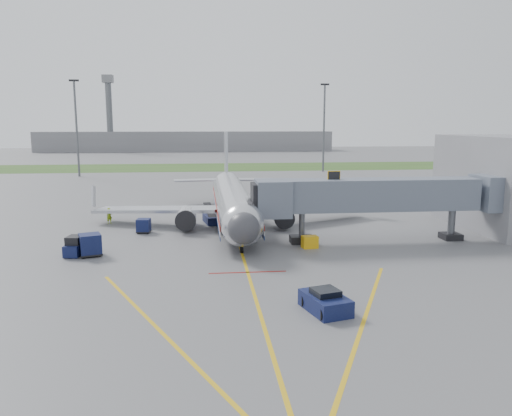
{
  "coord_description": "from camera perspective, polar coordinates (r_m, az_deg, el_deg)",
  "views": [
    {
      "loc": [
        -3.24,
        -40.9,
        11.34
      ],
      "look_at": [
        1.77,
        6.65,
        3.2
      ],
      "focal_mm": 35.0,
      "sensor_mm": 36.0,
      "label": 1
    }
  ],
  "objects": [
    {
      "name": "belt_loader",
      "position": [
        57.62,
        -5.18,
        -1.21
      ],
      "size": [
        1.96,
        4.32,
        2.05
      ],
      "color": "#0C1238",
      "rests_on": "ground"
    },
    {
      "name": "control_tower",
      "position": [
        209.24,
        -16.44,
        10.92
      ],
      "size": [
        4.0,
        4.0,
        30.0
      ],
      "color": "#595B60",
      "rests_on": "ground"
    },
    {
      "name": "airliner",
      "position": [
        56.91,
        -2.68,
        0.86
      ],
      "size": [
        32.1,
        35.67,
        10.25
      ],
      "color": "silver",
      "rests_on": "ground"
    },
    {
      "name": "pushback_tug",
      "position": [
        31.22,
        7.91,
        -10.58
      ],
      "size": [
        2.88,
        3.8,
        1.41
      ],
      "color": "#0C1238",
      "rests_on": "ground"
    },
    {
      "name": "baggage_cart_b",
      "position": [
        57.1,
        -7.86,
        -1.06
      ],
      "size": [
        1.81,
        1.81,
        1.58
      ],
      "color": "#0C1238",
      "rests_on": "ground"
    },
    {
      "name": "baggage_cart_c",
      "position": [
        53.51,
        -12.72,
        -1.99
      ],
      "size": [
        1.51,
        1.51,
        1.48
      ],
      "color": "#0C1238",
      "rests_on": "ground"
    },
    {
      "name": "light_mast_right",
      "position": [
        119.29,
        7.78,
        9.31
      ],
      "size": [
        2.0,
        0.44,
        20.4
      ],
      "color": "#595B60",
      "rests_on": "ground"
    },
    {
      "name": "grass_strip",
      "position": [
        131.43,
        -4.6,
        4.68
      ],
      "size": [
        300.0,
        25.0,
        0.01
      ],
      "primitive_type": "cube",
      "color": "#2D4C1E",
      "rests_on": "ground"
    },
    {
      "name": "baggage_cart_a",
      "position": [
        45.47,
        -18.42,
        -4.01
      ],
      "size": [
        2.29,
        2.29,
        1.93
      ],
      "color": "#0C1238",
      "rests_on": "ground"
    },
    {
      "name": "jet_bridge",
      "position": [
        49.12,
        13.18,
        1.37
      ],
      "size": [
        25.3,
        4.0,
        6.9
      ],
      "color": "slate",
      "rests_on": "ground"
    },
    {
      "name": "light_mast_left",
      "position": [
        114.08,
        -19.83,
        8.82
      ],
      "size": [
        2.0,
        0.44,
        20.4
      ],
      "color": "#595B60",
      "rests_on": "ground"
    },
    {
      "name": "distant_terminal",
      "position": [
        211.13,
        -7.92,
        7.58
      ],
      "size": [
        120.0,
        14.0,
        8.0
      ],
      "primitive_type": "cube",
      "color": "slate",
      "rests_on": "ground"
    },
    {
      "name": "ramp_worker",
      "position": [
        59.42,
        -16.41,
        -0.85
      ],
      "size": [
        0.79,
        0.71,
        1.8
      ],
      "primitive_type": "imported",
      "rotation": [
        0.0,
        0.0,
        0.55
      ],
      "color": "#99C417",
      "rests_on": "ground"
    },
    {
      "name": "terminal",
      "position": [
        61.12,
        27.0,
        2.65
      ],
      "size": [
        10.0,
        16.0,
        10.0
      ],
      "primitive_type": "cube",
      "color": "slate",
      "rests_on": "ground"
    },
    {
      "name": "apron_markings",
      "position": [
        35.51,
        -0.47,
        -8.96
      ],
      "size": [
        21.52,
        50.0,
        0.01
      ],
      "color": "gold",
      "rests_on": "ground"
    },
    {
      "name": "ground",
      "position": [
        42.57,
        -1.44,
        -5.79
      ],
      "size": [
        400.0,
        400.0,
        0.0
      ],
      "primitive_type": "plane",
      "color": "#565659",
      "rests_on": "ground"
    },
    {
      "name": "ground_power_cart",
      "position": [
        46.21,
        6.17,
        -3.89
      ],
      "size": [
        1.53,
        1.12,
        1.13
      ],
      "color": "#DB9F0C",
      "rests_on": "ground"
    },
    {
      "name": "baggage_tug",
      "position": [
        46.16,
        -19.97,
        -4.18
      ],
      "size": [
        1.62,
        2.61,
        1.72
      ],
      "color": "#0C1238",
      "rests_on": "ground"
    }
  ]
}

